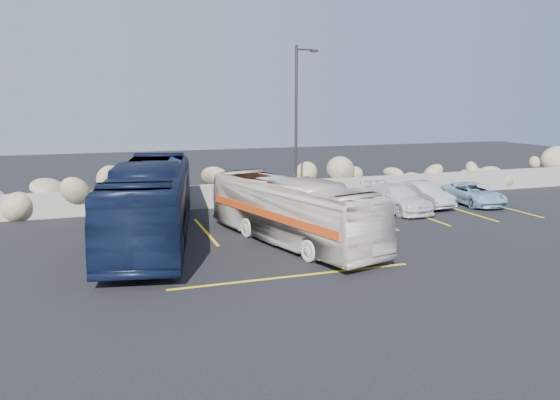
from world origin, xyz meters
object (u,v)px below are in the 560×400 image
object	(u,v)px
car_a	(359,201)
car_d	(473,194)
tour_coach	(151,203)
lamppost	(297,125)
vintage_bus	(291,211)
car_c	(396,198)
car_b	(423,194)

from	to	relation	value
car_a	car_d	xyz separation A→B (m)	(6.82, 0.20, -0.06)
tour_coach	lamppost	bearing A→B (deg)	37.03
vintage_bus	car_c	size ratio (longest dim) A/B	2.03
car_a	car_d	distance (m)	6.83
lamppost	car_d	size ratio (longest dim) A/B	1.96
car_b	lamppost	bearing A→B (deg)	169.97
vintage_bus	car_d	distance (m)	12.66
lamppost	car_a	world-z (taller)	lamppost
car_b	car_c	world-z (taller)	car_c
vintage_bus	car_a	distance (m)	6.57
tour_coach	car_c	world-z (taller)	tour_coach
tour_coach	car_b	xyz separation A→B (m)	(14.14, 2.96, -0.94)
car_a	car_b	bearing A→B (deg)	10.10
car_a	car_d	world-z (taller)	car_a
lamppost	tour_coach	size ratio (longest dim) A/B	0.71
car_d	lamppost	bearing A→B (deg)	176.95
car_c	car_d	size ratio (longest dim) A/B	1.09
lamppost	vintage_bus	size ratio (longest dim) A/B	0.88
car_b	vintage_bus	bearing A→B (deg)	-156.75
car_a	car_d	size ratio (longest dim) A/B	0.91
vintage_bus	car_b	world-z (taller)	vintage_bus
car_b	car_c	bearing A→B (deg)	-166.18
car_d	car_a	bearing A→B (deg)	-175.04
vintage_bus	car_c	distance (m)	8.23
car_a	car_c	size ratio (longest dim) A/B	0.83
tour_coach	vintage_bus	bearing A→B (deg)	-9.00
car_c	car_d	bearing A→B (deg)	-2.10
lamppost	car_b	xyz separation A→B (m)	(6.79, -0.63, -3.67)
vintage_bus	car_a	bearing A→B (deg)	24.42
lamppost	tour_coach	distance (m)	8.62
lamppost	car_d	distance (m)	10.35
car_a	car_c	distance (m)	2.05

